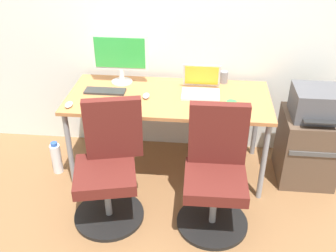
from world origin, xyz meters
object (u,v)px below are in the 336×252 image
object	(u,v)px
desktop_monitor	(120,55)
open_laptop	(201,87)
coffee_mug	(231,107)
side_cabinet	(307,147)
printer	(317,103)
office_chair_right	(215,175)
water_bottle_on_floor	(56,158)
office_chair_left	(109,168)

from	to	relation	value
desktop_monitor	open_laptop	distance (m)	0.74
open_laptop	coffee_mug	xyz separation A→B (m)	(0.24, -0.32, -0.01)
side_cabinet	printer	size ratio (longest dim) A/B	1.52
office_chair_right	printer	world-z (taller)	office_chair_right
water_bottle_on_floor	coffee_mug	xyz separation A→B (m)	(1.49, -0.08, 0.64)
office_chair_right	coffee_mug	distance (m)	0.53
printer	desktop_monitor	bearing A→B (deg)	172.54
desktop_monitor	coffee_mug	world-z (taller)	desktop_monitor
office_chair_left	water_bottle_on_floor	distance (m)	0.81
printer	open_laptop	size ratio (longest dim) A/B	1.29
office_chair_right	desktop_monitor	distance (m)	1.31
office_chair_right	coffee_mug	world-z (taller)	office_chair_right
desktop_monitor	open_laptop	bearing A→B (deg)	-11.04
side_cabinet	printer	bearing A→B (deg)	-90.00
printer	side_cabinet	bearing A→B (deg)	90.00
office_chair_left	open_laptop	distance (m)	1.02
water_bottle_on_floor	open_laptop	distance (m)	1.43
office_chair_right	water_bottle_on_floor	distance (m)	1.49
open_laptop	office_chair_right	bearing A→B (deg)	-78.70
coffee_mug	office_chair_left	bearing A→B (deg)	-156.89
office_chair_right	coffee_mug	bearing A→B (deg)	75.41
water_bottle_on_floor	office_chair_right	bearing A→B (deg)	-18.20
printer	coffee_mug	distance (m)	0.74
printer	open_laptop	distance (m)	0.94
office_chair_left	side_cabinet	bearing A→B (deg)	21.43
office_chair_left	desktop_monitor	distance (m)	1.01
office_chair_left	coffee_mug	bearing A→B (deg)	23.11
printer	water_bottle_on_floor	world-z (taller)	printer
desktop_monitor	printer	bearing A→B (deg)	-7.46
printer	water_bottle_on_floor	size ratio (longest dim) A/B	1.29
office_chair_right	open_laptop	world-z (taller)	open_laptop
coffee_mug	desktop_monitor	bearing A→B (deg)	154.01
office_chair_left	side_cabinet	distance (m)	1.70
water_bottle_on_floor	open_laptop	xyz separation A→B (m)	(1.25, 0.24, 0.65)
printer	desktop_monitor	xyz separation A→B (m)	(-1.63, 0.21, 0.26)
water_bottle_on_floor	coffee_mug	world-z (taller)	coffee_mug
side_cabinet	open_laptop	distance (m)	1.06
office_chair_right	water_bottle_on_floor	bearing A→B (deg)	161.80
office_chair_right	side_cabinet	distance (m)	1.01
office_chair_right	desktop_monitor	size ratio (longest dim) A/B	1.96
side_cabinet	coffee_mug	size ratio (longest dim) A/B	6.62
side_cabinet	coffee_mug	xyz separation A→B (m)	(-0.70, -0.24, 0.48)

